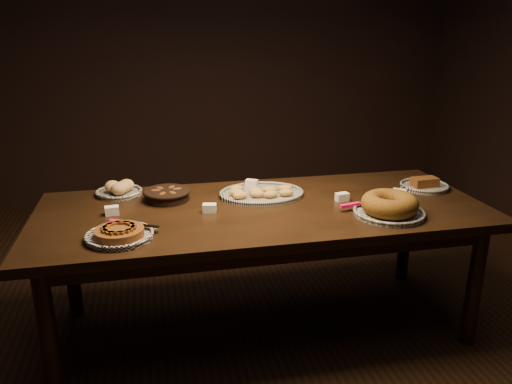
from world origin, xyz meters
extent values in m
plane|color=black|center=(0.00, 0.00, 0.00)|extent=(5.00, 5.00, 0.00)
cube|color=black|center=(0.00, 0.00, 0.72)|extent=(2.40, 1.00, 0.05)
cylinder|color=black|center=(-1.08, -0.38, 0.35)|extent=(0.08, 0.08, 0.70)
cylinder|color=black|center=(1.08, -0.38, 0.35)|extent=(0.08, 0.08, 0.70)
cylinder|color=black|center=(-1.08, 0.38, 0.35)|extent=(0.08, 0.08, 0.70)
cylinder|color=black|center=(1.08, 0.38, 0.35)|extent=(0.08, 0.08, 0.70)
torus|color=white|center=(-0.74, -0.27, 0.77)|extent=(0.31, 0.31, 0.02)
cylinder|color=#4E2B0F|center=(-0.74, -0.27, 0.78)|extent=(0.25, 0.25, 0.04)
cube|color=#57290E|center=(-0.68, -0.27, 0.80)|extent=(0.03, 0.08, 0.01)
cube|color=#57290E|center=(-0.69, -0.23, 0.80)|extent=(0.07, 0.07, 0.01)
cube|color=#57290E|center=(-0.73, -0.21, 0.80)|extent=(0.08, 0.04, 0.01)
cube|color=#57290E|center=(-0.76, -0.22, 0.80)|extent=(0.08, 0.05, 0.01)
cube|color=#57290E|center=(-0.79, -0.25, 0.80)|extent=(0.06, 0.08, 0.01)
cube|color=#57290E|center=(-0.80, -0.28, 0.80)|extent=(0.03, 0.08, 0.01)
cube|color=#57290E|center=(-0.78, -0.32, 0.80)|extent=(0.07, 0.07, 0.01)
cube|color=#57290E|center=(-0.75, -0.33, 0.80)|extent=(0.08, 0.04, 0.01)
cube|color=#57290E|center=(-0.71, -0.33, 0.80)|extent=(0.08, 0.05, 0.01)
cube|color=#57290E|center=(-0.69, -0.30, 0.80)|extent=(0.06, 0.08, 0.01)
cube|color=#FA0C59|center=(-0.74, -0.15, 0.78)|extent=(0.12, 0.08, 0.02)
cube|color=silver|center=(-0.63, -0.21, 0.78)|extent=(0.15, 0.10, 0.00)
torus|color=black|center=(0.03, 0.18, 0.77)|extent=(0.39, 0.39, 0.02)
ellipsoid|color=#AC7D32|center=(-0.11, 0.12, 0.78)|extent=(0.09, 0.07, 0.04)
ellipsoid|color=#AC7D32|center=(-0.01, 0.13, 0.78)|extent=(0.09, 0.06, 0.04)
ellipsoid|color=#AC7D32|center=(0.07, 0.10, 0.78)|extent=(0.09, 0.07, 0.04)
ellipsoid|color=#AC7D32|center=(0.16, 0.12, 0.78)|extent=(0.09, 0.06, 0.04)
ellipsoid|color=#AC7D32|center=(-0.12, 0.18, 0.78)|extent=(0.09, 0.07, 0.04)
ellipsoid|color=#AC7D32|center=(0.00, 0.17, 0.78)|extent=(0.09, 0.07, 0.04)
ellipsoid|color=#AC7D32|center=(0.08, 0.18, 0.78)|extent=(0.10, 0.07, 0.04)
ellipsoid|color=#AC7D32|center=(0.17, 0.19, 0.78)|extent=(0.09, 0.07, 0.04)
ellipsoid|color=#AC7D32|center=(-0.10, 0.24, 0.78)|extent=(0.09, 0.07, 0.04)
torus|color=black|center=(0.60, -0.26, 0.77)|extent=(0.36, 0.36, 0.02)
torus|color=brown|center=(0.60, -0.26, 0.81)|extent=(0.39, 0.39, 0.10)
cube|color=#FA0C59|center=(0.43, -0.15, 0.78)|extent=(0.12, 0.05, 0.02)
cube|color=silver|center=(0.56, -0.12, 0.78)|extent=(0.15, 0.06, 0.00)
cylinder|color=black|center=(-0.50, 0.22, 0.78)|extent=(0.28, 0.28, 0.06)
torus|color=black|center=(-0.50, 0.22, 0.80)|extent=(0.26, 0.26, 0.02)
ellipsoid|color=#38160B|center=(-0.44, 0.23, 0.80)|extent=(0.08, 0.06, 0.04)
ellipsoid|color=#38160B|center=(-0.47, 0.27, 0.80)|extent=(0.08, 0.09, 0.04)
ellipsoid|color=#38160B|center=(-0.54, 0.27, 0.80)|extent=(0.08, 0.09, 0.04)
ellipsoid|color=#38160B|center=(-0.56, 0.23, 0.80)|extent=(0.08, 0.06, 0.04)
ellipsoid|color=#38160B|center=(-0.53, 0.16, 0.80)|extent=(0.07, 0.09, 0.04)
ellipsoid|color=#38160B|center=(-0.47, 0.17, 0.80)|extent=(0.08, 0.09, 0.04)
torus|color=white|center=(-0.77, 0.38, 0.77)|extent=(0.26, 0.26, 0.02)
ellipsoid|color=tan|center=(-0.80, 0.39, 0.80)|extent=(0.09, 0.09, 0.07)
ellipsoid|color=tan|center=(-0.73, 0.40, 0.80)|extent=(0.09, 0.09, 0.07)
ellipsoid|color=tan|center=(-0.77, 0.34, 0.80)|extent=(0.09, 0.09, 0.07)
ellipsoid|color=tan|center=(-0.75, 0.36, 0.80)|extent=(0.09, 0.09, 0.07)
torus|color=black|center=(1.02, 0.12, 0.77)|extent=(0.29, 0.29, 0.02)
cube|color=#4E2B0F|center=(1.02, 0.12, 0.79)|extent=(0.15, 0.09, 0.05)
cube|color=white|center=(-0.29, -0.02, 0.77)|extent=(0.08, 0.06, 0.04)
cube|color=white|center=(0.01, 0.36, 0.77)|extent=(0.08, 0.07, 0.04)
cube|color=white|center=(0.45, 0.00, 0.77)|extent=(0.08, 0.05, 0.04)
cube|color=white|center=(-0.79, 0.05, 0.77)|extent=(0.07, 0.05, 0.04)
cube|color=white|center=(0.79, 0.00, 0.77)|extent=(0.08, 0.07, 0.04)
camera|label=1|loc=(-0.57, -2.46, 1.67)|focal=35.00mm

